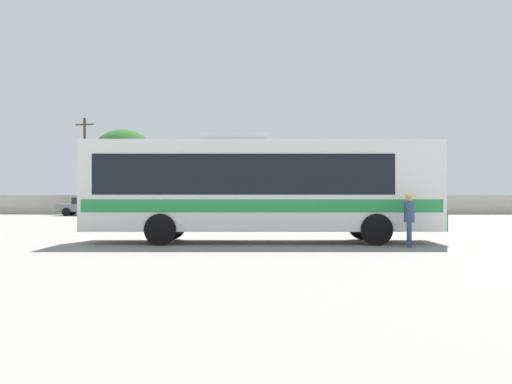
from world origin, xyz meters
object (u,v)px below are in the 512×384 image
Objects in this scene: utility_pole_near at (84,163)px; roadside_tree_left at (123,156)px; roadside_tree_midleft at (224,158)px; parked_car_third_black at (252,206)px; parked_car_second_black at (174,206)px; attendant_by_bus_door at (409,217)px; coach_bus_white_green at (258,185)px; parked_car_leftmost_grey at (88,206)px.

roadside_tree_left is at bearing 4.47° from utility_pole_near.
parked_car_third_black is at bearing -73.51° from roadside_tree_midleft.
attendant_by_bus_door is at bearing -66.89° from parked_car_second_black.
parked_car_third_black is 0.57× the size of roadside_tree_left.
parked_car_second_black is at bearing 105.07° from coach_bus_white_green.
roadside_tree_left reaches higher than parked_car_third_black.
roadside_tree_midleft is (12.49, 2.67, 0.64)m from utility_pole_near.
utility_pole_near reaches higher than parked_car_leftmost_grey.
roadside_tree_left reaches higher than parked_car_second_black.
coach_bus_white_green is at bearing -63.35° from utility_pole_near.
roadside_tree_left reaches higher than parked_car_leftmost_grey.
roadside_tree_midleft is (10.20, 9.10, 4.38)m from parked_car_leftmost_grey.
roadside_tree_midleft is at bearing 70.44° from parked_car_second_black.
parked_car_second_black is 0.50× the size of utility_pole_near.
parked_car_third_black is at bearing -31.73° from roadside_tree_left.
attendant_by_bus_door is 33.20m from parked_car_leftmost_grey.
parked_car_second_black is 9.93m from roadside_tree_left.
parked_car_second_black is at bearing -49.76° from roadside_tree_left.
parked_car_second_black is (6.93, -0.10, 0.00)m from parked_car_leftmost_grey.
roadside_tree_midleft is at bearing 41.73° from parked_car_leftmost_grey.
parked_car_third_black is 17.35m from utility_pole_near.
roadside_tree_midleft is at bearing 102.96° from attendant_by_bus_door.
roadside_tree_left is at bearing 117.03° from attendant_by_bus_door.
attendant_by_bus_door reaches higher than parked_car_third_black.
roadside_tree_left is (-11.91, 7.37, 4.41)m from parked_car_third_black.
parked_car_leftmost_grey is 0.61× the size of roadside_tree_midleft.
utility_pole_near reaches higher than parked_car_third_black.
coach_bus_white_green is at bearing -88.34° from parked_car_third_black.
coach_bus_white_green is 1.61× the size of roadside_tree_midleft.
parked_car_leftmost_grey is 0.61× the size of roadside_tree_left.
coach_bus_white_green reaches higher than parked_car_leftmost_grey.
parked_car_second_black is at bearing 174.73° from parked_car_third_black.
parked_car_second_black is 1.01× the size of parked_car_third_black.
parked_car_leftmost_grey is (-13.82, 25.66, -1.21)m from coach_bus_white_green.
utility_pole_near reaches higher than roadside_tree_midleft.
parked_car_leftmost_grey is at bearing 177.10° from parked_car_third_black.
attendant_by_bus_door is at bearing -20.83° from coach_bus_white_green.
parked_car_leftmost_grey is at bearing 118.30° from coach_bus_white_green.
parked_car_leftmost_grey is 1.06× the size of parked_car_second_black.
attendant_by_bus_door is 0.22× the size of roadside_tree_midleft.
attendant_by_bus_door reaches higher than parked_car_second_black.
roadside_tree_left reaches higher than coach_bus_white_green.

